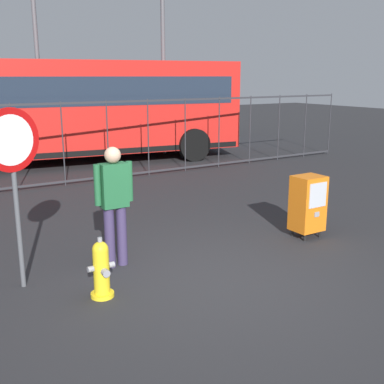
{
  "coord_description": "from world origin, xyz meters",
  "views": [
    {
      "loc": [
        -3.33,
        -4.64,
        2.59
      ],
      "look_at": [
        0.3,
        1.2,
        0.9
      ],
      "focal_mm": 44.64,
      "sensor_mm": 36.0,
      "label": 1
    }
  ],
  "objects_px": {
    "stop_sign": "(13,161)",
    "bus_near": "(63,106)",
    "street_light_near_left": "(163,39)",
    "fire_hydrant": "(101,269)",
    "pedestrian": "(114,200)",
    "newspaper_box_primary": "(308,203)",
    "bus_far": "(90,98)"
  },
  "relations": [
    {
      "from": "stop_sign",
      "to": "bus_near",
      "type": "height_order",
      "value": "bus_near"
    },
    {
      "from": "pedestrian",
      "to": "newspaper_box_primary",
      "type": "bearing_deg",
      "value": -9.26
    },
    {
      "from": "stop_sign",
      "to": "newspaper_box_primary",
      "type": "bearing_deg",
      "value": -6.33
    },
    {
      "from": "street_light_near_left",
      "to": "newspaper_box_primary",
      "type": "bearing_deg",
      "value": -103.8
    },
    {
      "from": "pedestrian",
      "to": "street_light_near_left",
      "type": "distance_m",
      "value": 10.24
    },
    {
      "from": "stop_sign",
      "to": "street_light_near_left",
      "type": "xyz_separation_m",
      "value": [
        6.56,
        8.33,
        2.12
      ]
    },
    {
      "from": "stop_sign",
      "to": "bus_far",
      "type": "bearing_deg",
      "value": 66.09
    },
    {
      "from": "stop_sign",
      "to": "bus_near",
      "type": "distance_m",
      "value": 8.9
    },
    {
      "from": "fire_hydrant",
      "to": "newspaper_box_primary",
      "type": "bearing_deg",
      "value": 4.65
    },
    {
      "from": "bus_near",
      "to": "bus_far",
      "type": "relative_size",
      "value": 1.02
    },
    {
      "from": "bus_far",
      "to": "newspaper_box_primary",
      "type": "bearing_deg",
      "value": -93.53
    },
    {
      "from": "bus_far",
      "to": "street_light_near_left",
      "type": "relative_size",
      "value": 1.66
    },
    {
      "from": "fire_hydrant",
      "to": "pedestrian",
      "type": "height_order",
      "value": "pedestrian"
    },
    {
      "from": "bus_near",
      "to": "street_light_near_left",
      "type": "relative_size",
      "value": 1.69
    },
    {
      "from": "newspaper_box_primary",
      "to": "street_light_near_left",
      "type": "height_order",
      "value": "street_light_near_left"
    },
    {
      "from": "stop_sign",
      "to": "street_light_near_left",
      "type": "height_order",
      "value": "street_light_near_left"
    },
    {
      "from": "bus_far",
      "to": "pedestrian",
      "type": "bearing_deg",
      "value": -107.33
    },
    {
      "from": "pedestrian",
      "to": "bus_near",
      "type": "distance_m",
      "value": 8.54
    },
    {
      "from": "fire_hydrant",
      "to": "stop_sign",
      "type": "distance_m",
      "value": 1.65
    },
    {
      "from": "stop_sign",
      "to": "pedestrian",
      "type": "bearing_deg",
      "value": 1.02
    },
    {
      "from": "pedestrian",
      "to": "bus_near",
      "type": "relative_size",
      "value": 0.16
    },
    {
      "from": "fire_hydrant",
      "to": "pedestrian",
      "type": "distance_m",
      "value": 1.14
    },
    {
      "from": "fire_hydrant",
      "to": "street_light_near_left",
      "type": "bearing_deg",
      "value": 57.42
    },
    {
      "from": "newspaper_box_primary",
      "to": "bus_near",
      "type": "xyz_separation_m",
      "value": [
        -1.22,
        8.8,
        1.14
      ]
    },
    {
      "from": "bus_far",
      "to": "street_light_near_left",
      "type": "xyz_separation_m",
      "value": [
        0.99,
        -4.23,
        2.01
      ]
    },
    {
      "from": "fire_hydrant",
      "to": "newspaper_box_primary",
      "type": "height_order",
      "value": "newspaper_box_primary"
    },
    {
      "from": "newspaper_box_primary",
      "to": "street_light_near_left",
      "type": "bearing_deg",
      "value": 76.2
    },
    {
      "from": "stop_sign",
      "to": "street_light_near_left",
      "type": "bearing_deg",
      "value": 51.78
    },
    {
      "from": "newspaper_box_primary",
      "to": "bus_far",
      "type": "height_order",
      "value": "bus_far"
    },
    {
      "from": "stop_sign",
      "to": "street_light_near_left",
      "type": "relative_size",
      "value": 0.35
    },
    {
      "from": "bus_far",
      "to": "bus_near",
      "type": "bearing_deg",
      "value": -117.82
    },
    {
      "from": "pedestrian",
      "to": "fire_hydrant",
      "type": "bearing_deg",
      "value": -123.29
    }
  ]
}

